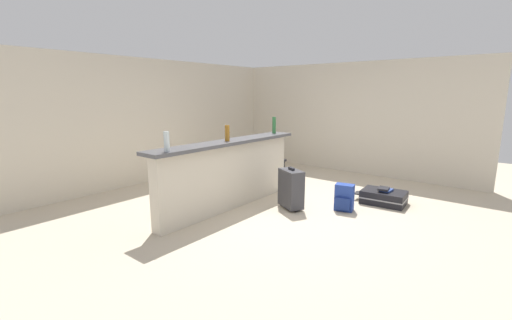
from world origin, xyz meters
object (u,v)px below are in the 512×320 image
suitcase_flat_black (383,197)px  suitcase_upright_charcoal (291,188)px  bottle_amber (227,133)px  backpack_blue (344,198)px  bottle_green (274,125)px  dining_chair_near_partition (270,156)px  book_stack (385,189)px  bottle_clear (167,142)px  dining_table (250,147)px

suitcase_flat_black → suitcase_upright_charcoal: (-1.17, 1.08, 0.22)m
bottle_amber → backpack_blue: bearing=-54.2°
bottle_amber → backpack_blue: bottle_amber is taller
bottle_green → dining_chair_near_partition: size_ratio=0.32×
suitcase_flat_black → backpack_blue: 0.82m
bottle_amber → book_stack: size_ratio=0.86×
bottle_amber → bottle_green: bottle_green is taller
backpack_blue → bottle_clear: bearing=147.9°
dining_table → backpack_blue: size_ratio=2.62×
suitcase_flat_black → book_stack: (-0.02, -0.02, 0.14)m
backpack_blue → book_stack: (0.71, -0.39, 0.05)m
bottle_clear → suitcase_flat_black: 3.64m
dining_chair_near_partition → bottle_green: bearing=-138.9°
bottle_clear → dining_table: bearing=21.4°
suitcase_upright_charcoal → book_stack: bearing=-43.6°
bottle_clear → dining_table: bottle_clear is taller
suitcase_upright_charcoal → suitcase_flat_black: bearing=-42.6°
bottle_green → dining_table: bottle_green is taller
dining_table → book_stack: (-0.14, -3.02, -0.39)m
dining_chair_near_partition → book_stack: (-0.09, -2.43, -0.26)m
dining_chair_near_partition → book_stack: dining_chair_near_partition is taller
bottle_green → bottle_clear: bearing=-177.2°
bottle_clear → bottle_green: 2.48m
bottle_amber → suitcase_upright_charcoal: (0.63, -0.78, -0.88)m
suitcase_flat_black → bottle_green: bearing=104.7°
dining_table → suitcase_upright_charcoal: bearing=-124.0°
bottle_clear → suitcase_flat_black: bearing=-30.9°
bottle_amber → backpack_blue: 2.09m
dining_table → bottle_green: bearing=-119.6°
bottle_green → dining_table: size_ratio=0.27×
suitcase_flat_black → suitcase_upright_charcoal: bearing=137.4°
bottle_amber → book_stack: (1.78, -1.88, -0.96)m
suitcase_upright_charcoal → bottle_amber: bearing=128.8°
suitcase_upright_charcoal → bottle_clear: bearing=158.7°
bottle_green → book_stack: (0.48, -1.92, -0.99)m
dining_chair_near_partition → book_stack: 2.45m
suitcase_flat_black → bottle_clear: bearing=149.1°
suitcase_flat_black → bottle_amber: bearing=134.1°
bottle_green → book_stack: 2.22m
bottle_green → dining_table: bearing=60.4°
bottle_amber → book_stack: bottle_amber is taller
suitcase_upright_charcoal → dining_table: bearing=56.0°
dining_table → bottle_amber: bearing=-149.3°
bottle_clear → suitcase_flat_black: bottle_clear is taller
suitcase_flat_black → dining_chair_near_partition: bearing=88.1°
bottle_green → book_stack: bearing=-75.9°
bottle_amber → suitcase_flat_black: size_ratio=0.29×
bottle_clear → dining_table: size_ratio=0.23×
dining_table → backpack_blue: bearing=-107.9°
bottle_clear → book_stack: size_ratio=0.89×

